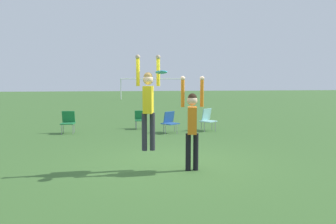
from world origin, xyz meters
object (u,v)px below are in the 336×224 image
(person_defending, at_px, (192,121))
(camping_chair_3, at_px, (170,121))
(camping_chair_1, at_px, (68,121))
(camping_chair_2, at_px, (208,118))
(frisbee, at_px, (161,72))
(camping_chair_0, at_px, (140,118))
(person_jumping, at_px, (148,100))

(person_defending, distance_m, camping_chair_3, 5.56)
(camping_chair_1, height_order, camping_chair_2, camping_chair_2)
(person_defending, height_order, frisbee, frisbee)
(person_defending, xyz_separation_m, camping_chair_1, (-3.49, 6.00, -0.64))
(frisbee, relative_size, camping_chair_2, 0.29)
(camping_chair_0, bearing_deg, camping_chair_3, 135.02)
(person_defending, xyz_separation_m, camping_chair_2, (2.06, 5.82, -0.63))
(person_jumping, bearing_deg, camping_chair_0, 10.57)
(frisbee, bearing_deg, camping_chair_1, 114.60)
(camping_chair_2, bearing_deg, camping_chair_1, -40.27)
(person_jumping, distance_m, camping_chair_0, 6.63)
(frisbee, distance_m, camping_chair_2, 6.73)
(person_defending, distance_m, camping_chair_1, 6.98)
(person_jumping, relative_size, person_defending, 1.01)
(camping_chair_0, xyz_separation_m, camping_chair_1, (-2.87, -0.75, 0.04))
(person_jumping, distance_m, camping_chair_1, 6.40)
(camping_chair_2, relative_size, camping_chair_3, 1.07)
(camping_chair_1, relative_size, camping_chair_2, 0.96)
(frisbee, height_order, camping_chair_0, frisbee)
(person_defending, xyz_separation_m, frisbee, (-0.71, -0.08, 1.08))
(camping_chair_1, height_order, camping_chair_3, camping_chair_1)
(person_jumping, relative_size, camping_chair_1, 2.52)
(person_defending, bearing_deg, camping_chair_1, -136.26)
(camping_chair_1, distance_m, camping_chair_2, 5.56)
(person_defending, relative_size, camping_chair_0, 2.77)
(camping_chair_1, bearing_deg, person_jumping, 119.95)
(camping_chair_1, relative_size, camping_chair_3, 1.03)
(frisbee, height_order, camping_chair_1, frisbee)
(person_defending, relative_size, frisbee, 8.32)
(camping_chair_0, height_order, camping_chair_1, camping_chair_1)
(camping_chair_0, height_order, camping_chair_3, camping_chair_3)
(person_defending, bearing_deg, frisbee, -70.13)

